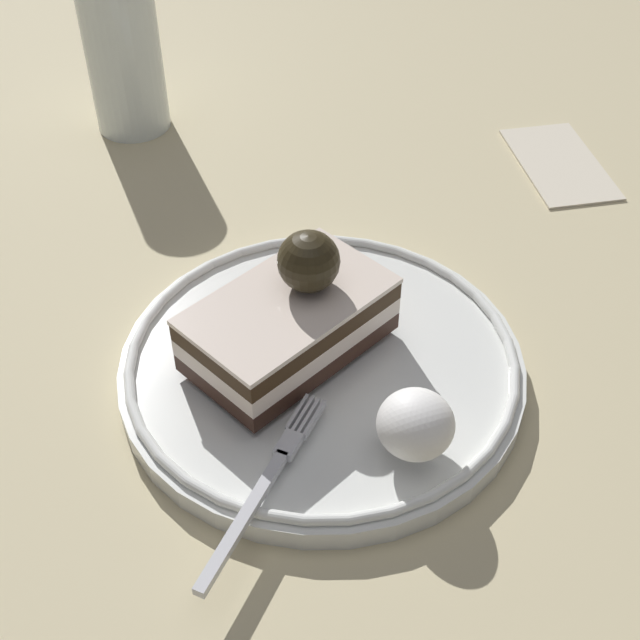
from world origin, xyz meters
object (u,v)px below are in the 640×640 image
Objects in this scene: dessert_plate at (320,370)px; cake_slice at (291,316)px; folded_napkin at (560,163)px; fork at (267,481)px; whipped_cream_dollop at (416,424)px; drink_glass_near at (125,64)px.

cake_slice reaches higher than dessert_plate.
folded_napkin is (-0.26, 0.13, -0.04)m from cake_slice.
dessert_plate is at bearing 178.88° from fork.
cake_slice is 0.10m from whipped_cream_dollop.
drink_glass_near is 0.34m from folded_napkin.
drink_glass_near is at bearing -84.18° from folded_napkin.
fork is (0.04, -0.06, -0.01)m from whipped_cream_dollop.
dessert_plate is 1.95× the size of drink_glass_near.
fork is 0.39m from drink_glass_near.
cake_slice is 3.33× the size of whipped_cream_dollop.
drink_glass_near reaches higher than dessert_plate.
whipped_cream_dollop is (0.05, 0.06, 0.03)m from dessert_plate.
whipped_cream_dollop is at bearing 53.41° from dessert_plate.
cake_slice is at bearing -107.10° from dessert_plate.
dessert_plate is 0.08m from whipped_cream_dollop.
fork is at bearing -18.19° from folded_napkin.
folded_napkin is (-0.35, 0.12, -0.02)m from fork.
fork reaches higher than dessert_plate.
whipped_cream_dollop is 0.08m from fork.
whipped_cream_dollop reaches higher than fork.
whipped_cream_dollop is at bearing 57.17° from cake_slice.
drink_glass_near is at bearing -137.92° from cake_slice.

